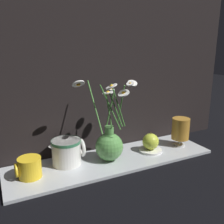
% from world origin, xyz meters
% --- Properties ---
extents(ground_plane, '(6.00, 6.00, 0.00)m').
position_xyz_m(ground_plane, '(0.00, 0.00, 0.00)').
color(ground_plane, black).
extents(shelf, '(0.89, 0.25, 0.01)m').
position_xyz_m(shelf, '(0.00, 0.00, 0.01)').
color(shelf, '#B2B7BC').
rests_on(shelf, ground_plane).
extents(backdrop_wall, '(1.39, 0.02, 1.10)m').
position_xyz_m(backdrop_wall, '(0.00, 0.14, 0.55)').
color(backdrop_wall, black).
rests_on(backdrop_wall, ground_plane).
extents(vase_with_flowers, '(0.27, 0.17, 0.35)m').
position_xyz_m(vase_with_flowers, '(-0.02, -0.01, 0.09)').
color(vase_with_flowers, '#59994C').
rests_on(vase_with_flowers, shelf).
extents(yellow_mug, '(0.09, 0.08, 0.08)m').
position_xyz_m(yellow_mug, '(-0.35, 0.00, 0.05)').
color(yellow_mug, yellow).
rests_on(yellow_mug, shelf).
extents(ceramic_pitcher, '(0.14, 0.12, 0.12)m').
position_xyz_m(ceramic_pitcher, '(-0.19, 0.04, 0.07)').
color(ceramic_pitcher, white).
rests_on(ceramic_pitcher, shelf).
extents(tea_glass, '(0.08, 0.08, 0.14)m').
position_xyz_m(tea_glass, '(0.36, -0.01, 0.10)').
color(tea_glass, silver).
rests_on(tea_glass, shelf).
extents(saucer_plate, '(0.11, 0.11, 0.01)m').
position_xyz_m(saucer_plate, '(0.19, -0.01, 0.02)').
color(saucer_plate, white).
rests_on(saucer_plate, shelf).
extents(orange_fruit, '(0.08, 0.08, 0.08)m').
position_xyz_m(orange_fruit, '(0.19, -0.01, 0.06)').
color(orange_fruit, '#B7C638').
rests_on(orange_fruit, saucer_plate).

